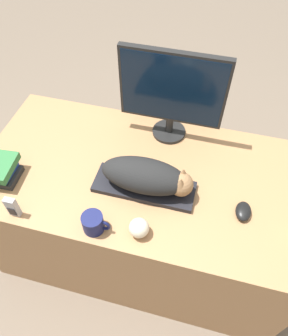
# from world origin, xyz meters

# --- Properties ---
(ground_plane) EXTENTS (12.00, 12.00, 0.00)m
(ground_plane) POSITION_xyz_m (0.00, 0.00, 0.00)
(ground_plane) COLOR #6B5B4C
(desk) EXTENTS (1.50, 0.77, 0.71)m
(desk) POSITION_xyz_m (0.00, 0.39, 0.36)
(desk) COLOR #9E7047
(desk) RESTS_ON ground_plane
(keyboard) EXTENTS (0.44, 0.15, 0.02)m
(keyboard) POSITION_xyz_m (0.04, 0.31, 0.72)
(keyboard) COLOR black
(keyboard) RESTS_ON desk
(cat) EXTENTS (0.39, 0.16, 0.14)m
(cat) POSITION_xyz_m (0.05, 0.31, 0.80)
(cat) COLOR black
(cat) RESTS_ON keyboard
(monitor) EXTENTS (0.48, 0.16, 0.45)m
(monitor) POSITION_xyz_m (0.07, 0.67, 0.97)
(monitor) COLOR black
(monitor) RESTS_ON desk
(computer_mouse) EXTENTS (0.06, 0.09, 0.04)m
(computer_mouse) POSITION_xyz_m (0.46, 0.29, 0.73)
(computer_mouse) COLOR black
(computer_mouse) RESTS_ON desk
(coffee_mug) EXTENTS (0.11, 0.09, 0.08)m
(coffee_mug) POSITION_xyz_m (-0.11, 0.07, 0.75)
(coffee_mug) COLOR #141947
(coffee_mug) RESTS_ON desk
(baseball) EXTENTS (0.08, 0.08, 0.08)m
(baseball) POSITION_xyz_m (0.07, 0.09, 0.75)
(baseball) COLOR beige
(baseball) RESTS_ON desk
(phone) EXTENTS (0.05, 0.03, 0.10)m
(phone) POSITION_xyz_m (-0.44, 0.05, 0.76)
(phone) COLOR #99999E
(phone) RESTS_ON desk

